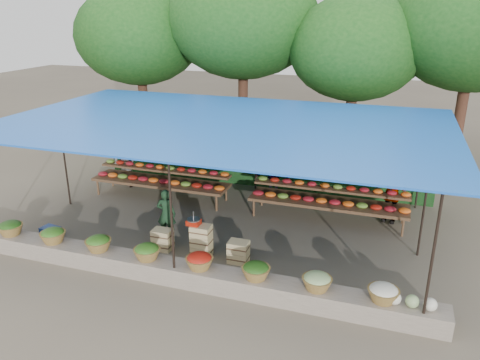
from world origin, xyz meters
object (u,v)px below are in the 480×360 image
(weighing_scale, at_px, (194,221))
(blue_crate_front, at_px, (51,232))
(crate_counter, at_px, (200,244))
(vendor_seated, at_px, (166,214))

(weighing_scale, relative_size, blue_crate_front, 0.73)
(crate_counter, distance_m, weighing_scale, 0.56)
(vendor_seated, bearing_deg, blue_crate_front, 8.09)
(weighing_scale, height_order, vendor_seated, vendor_seated)
(crate_counter, relative_size, blue_crate_front, 5.24)
(vendor_seated, bearing_deg, weighing_scale, 139.64)
(weighing_scale, height_order, blue_crate_front, weighing_scale)
(crate_counter, height_order, weighing_scale, weighing_scale)
(vendor_seated, distance_m, blue_crate_front, 2.97)
(blue_crate_front, bearing_deg, weighing_scale, 12.86)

